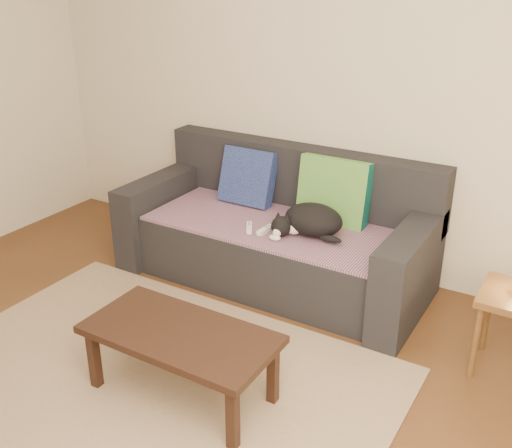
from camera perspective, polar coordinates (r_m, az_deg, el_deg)
name	(u,v)px	position (r m, az deg, el deg)	size (l,w,h in m)	color
ground	(126,403)	(3.23, -12.30, -16.29)	(4.50, 4.50, 0.00)	brown
back_wall	(310,82)	(4.21, 5.16, 13.35)	(4.50, 0.04, 2.60)	beige
sofa	(277,236)	(4.14, 2.05, -1.15)	(2.10, 0.94, 0.87)	#232328
throw_blanket	(271,225)	(4.02, 1.44, -0.05)	(1.66, 0.74, 0.02)	#442B51
cushion_navy	(248,177)	(4.32, -0.78, 4.50)	(0.40, 0.10, 0.40)	navy
cushion_green	(334,194)	(4.03, 7.41, 2.86)	(0.48, 0.12, 0.48)	#0D534C
cat	(310,221)	(3.82, 5.21, 0.32)	(0.47, 0.38, 0.20)	black
wii_remote_a	(249,228)	(3.91, -0.65, -0.34)	(0.15, 0.04, 0.03)	white
wii_remote_b	(265,230)	(3.88, 0.88, -0.57)	(0.15, 0.04, 0.03)	white
rug	(145,385)	(3.31, -10.50, -14.87)	(2.50, 1.80, 0.01)	tan
coffee_table	(180,339)	(3.03, -7.21, -10.84)	(0.96, 0.48, 0.39)	black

